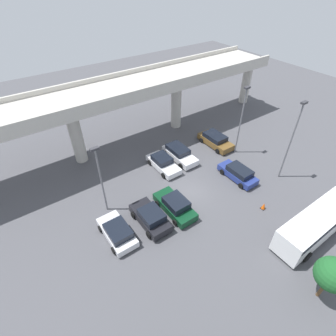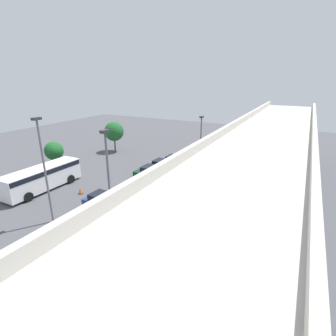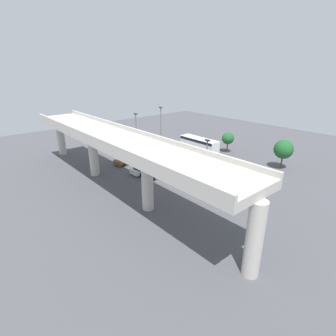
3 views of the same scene
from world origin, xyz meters
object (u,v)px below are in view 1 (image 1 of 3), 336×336
Objects in this scene: lamp_post_mid_lot at (292,137)px; tree_front_centre at (333,275)px; parked_car_4 at (179,154)px; lamp_post_by_overpass at (242,117)px; parked_car_2 at (175,205)px; parked_car_6 at (215,140)px; parked_car_0 at (117,232)px; parked_car_1 at (151,217)px; lamp_post_near_aisle at (100,176)px; traffic_cone at (264,206)px; parked_car_3 at (163,163)px; parked_car_5 at (238,173)px; shuttle_bus at (317,223)px.

lamp_post_mid_lot is 13.45m from tree_front_centre.
lamp_post_by_overpass is at bearing 65.57° from parked_car_4.
tree_front_centre is at bearing -163.78° from parked_car_2.
parked_car_4 is at bearing -93.44° from parked_car_6.
parked_car_0 is 19.09m from lamp_post_mid_lot.
parked_car_1 reaches higher than parked_car_2.
parked_car_4 is 0.67× the size of lamp_post_near_aisle.
lamp_post_near_aisle is 15.66m from traffic_cone.
parked_car_3 reaches higher than traffic_cone.
parked_car_4 is at bearing 97.21° from parked_car_3.
parked_car_6 is at bearing 86.56° from parked_car_4.
parked_car_2 is 1.01× the size of parked_car_3.
lamp_post_by_overpass reaches higher than parked_car_6.
parked_car_0 is 0.89× the size of parked_car_6.
parked_car_0 is at bearing 87.83° from parked_car_5.
parked_car_2 reaches higher than parked_car_5.
parked_car_0 is at bearing -56.60° from parked_car_3.
parked_car_1 is 10.30m from parked_car_4.
parked_car_6 is at bearing -100.29° from shuttle_bus.
lamp_post_near_aisle is 1.78× the size of tree_front_centre.
lamp_post_near_aisle is at bearing -82.32° from parked_car_6.
parked_car_3 is at bearing -56.60° from parked_car_0.
parked_car_5 is at bearing 147.97° from lamp_post_mid_lot.
lamp_post_near_aisle is at bearing -9.72° from parked_car_0.
parked_car_0 is 5.87m from parked_car_2.
parked_car_4 reaches higher than parked_car_0.
parked_car_3 is (8.67, 5.71, -0.00)m from parked_car_0.
lamp_post_mid_lot is at bearing 48.29° from tree_front_centre.
lamp_post_mid_lot is 1.06× the size of lamp_post_by_overpass.
parked_car_4 is at bearing 84.68° from tree_front_centre.
parked_car_2 is 0.65× the size of lamp_post_near_aisle.
parked_car_2 is 13.10m from lamp_post_by_overpass.
lamp_post_by_overpass is 18.13m from tree_front_centre.
parked_car_5 is 4.81m from traffic_cone.
traffic_cone is at bearing -123.36° from parked_car_2.
parked_car_5 is (5.67, -6.26, 0.02)m from parked_car_3.
parked_car_4 is at bearing 25.11° from parked_car_5.
parked_car_5 is at bearing 25.11° from parked_car_4.
parked_car_6 is at bearing 110.01° from lamp_post_by_overpass.
shuttle_bus reaches higher than parked_car_1.
lamp_post_near_aisle reaches higher than parked_car_5.
lamp_post_mid_lot reaches higher than parked_car_0.
lamp_post_mid_lot is (12.45, -2.59, 4.43)m from parked_car_2.
parked_car_5 is 9.08m from shuttle_bus.
lamp_post_mid_lot is at bearing 9.69° from parked_car_6.
parked_car_2 is 8.59m from traffic_cone.
lamp_post_mid_lot is at bearing 21.97° from traffic_cone.
shuttle_bus is 1.22× the size of lamp_post_near_aisle.
parked_car_3 is (2.81, 6.15, -0.06)m from parked_car_2.
parked_car_4 is at bearing 127.88° from lamp_post_mid_lot.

